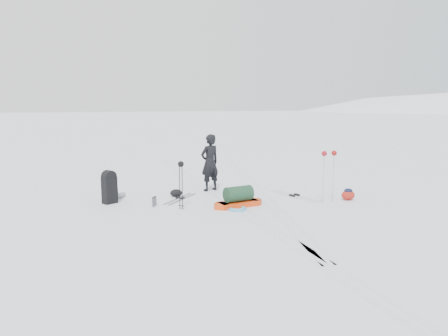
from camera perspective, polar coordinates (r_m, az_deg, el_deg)
The scene contains 13 objects.
ground at distance 12.10m, azimuth 0.75°, elevation -4.57°, with size 200.00×200.00×0.00m, color white.
ski_tracks at distance 13.08m, azimuth 2.29°, elevation -3.53°, with size 3.38×17.97×0.01m.
skier at distance 13.56m, azimuth -1.86°, elevation 0.70°, with size 0.65×0.42×1.78m, color black.
pulk_sled at distance 11.66m, azimuth 1.89°, elevation -4.03°, with size 1.48×0.76×0.55m.
expedition_rucksack at distance 12.43m, azimuth -14.60°, elevation -2.49°, with size 0.68×0.99×0.92m.
ski_poles_black at distance 11.25m, azimuth -5.65°, elevation -0.25°, with size 0.17×0.16×1.27m.
ski_poles_silver at distance 12.30m, azimuth 13.56°, elevation 1.12°, with size 0.46×0.17×1.44m.
touring_skis_grey at distance 12.62m, azimuth -5.75°, elevation -3.99°, with size 1.15×1.40×0.06m.
touring_skis_white at distance 13.05m, azimuth 9.18°, elevation -3.63°, with size 0.90×1.90×0.07m.
rope_coil at distance 11.36m, azimuth 1.75°, elevation -5.31°, with size 0.63×0.63×0.06m.
small_daypack at distance 12.90m, azimuth 15.91°, elevation -3.33°, with size 0.43×0.35×0.33m.
thermos_pair at distance 11.86m, azimuth -9.09°, elevation -4.34°, with size 0.16×0.28×0.27m.
stuff_sack at distance 12.91m, azimuth -6.27°, elevation -3.26°, with size 0.40×0.33×0.22m.
Camera 1 is at (-3.21, -11.32, 2.80)m, focal length 35.00 mm.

